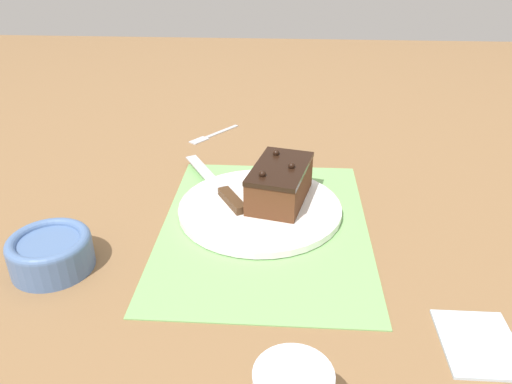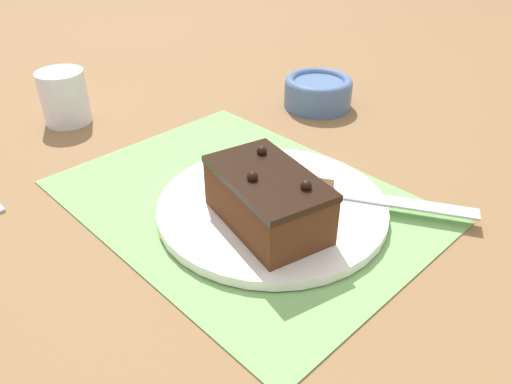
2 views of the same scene
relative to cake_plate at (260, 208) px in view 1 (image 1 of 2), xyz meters
name	(u,v)px [view 1 (image 1 of 2)]	position (x,y,z in m)	size (l,w,h in m)	color
ground_plane	(265,227)	(-0.04, -0.01, -0.01)	(3.00, 3.00, 0.00)	olive
placemat_woven	(265,226)	(-0.04, -0.01, -0.01)	(0.46, 0.34, 0.00)	#7AB266
cake_plate	(260,208)	(0.00, 0.00, 0.00)	(0.28, 0.28, 0.01)	white
chocolate_cake	(280,183)	(0.02, -0.03, 0.04)	(0.17, 0.12, 0.07)	#512D19
serving_knife	(223,190)	(0.04, 0.07, 0.01)	(0.23, 0.15, 0.01)	#472D19
small_bowl	(51,251)	(-0.17, 0.29, 0.02)	(0.12, 0.12, 0.05)	#4C6B9E
folded_napkin	(479,342)	(-0.29, -0.28, -0.01)	(0.11, 0.09, 0.01)	silver
dessert_fork	(211,135)	(0.34, 0.14, -0.01)	(0.13, 0.10, 0.01)	#B7BABF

